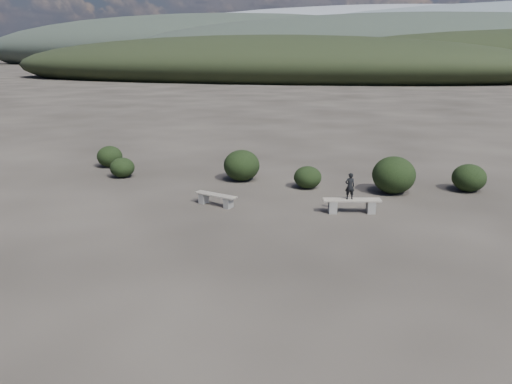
% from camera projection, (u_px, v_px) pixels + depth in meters
% --- Properties ---
extents(ground, '(1200.00, 1200.00, 0.00)m').
position_uv_depth(ground, '(191.00, 272.00, 11.92)').
color(ground, '#28241F').
rests_on(ground, ground).
extents(bench_left, '(1.62, 0.76, 0.40)m').
position_uv_depth(bench_left, '(216.00, 199.00, 17.09)').
color(bench_left, slate).
rests_on(bench_left, ground).
extents(bench_right, '(1.91, 0.89, 0.47)m').
position_uv_depth(bench_right, '(352.00, 205.00, 16.27)').
color(bench_right, slate).
rests_on(bench_right, ground).
extents(seated_person, '(0.38, 0.32, 0.88)m').
position_uv_depth(seated_person, '(350.00, 186.00, 16.11)').
color(seated_person, black).
rests_on(seated_person, bench_right).
extents(shrub_a, '(1.02, 1.02, 0.84)m').
position_uv_depth(shrub_a, '(122.00, 168.00, 20.96)').
color(shrub_a, black).
rests_on(shrub_a, ground).
extents(shrub_b, '(1.47, 1.47, 1.26)m').
position_uv_depth(shrub_b, '(242.00, 165.00, 20.39)').
color(shrub_b, black).
rests_on(shrub_b, ground).
extents(shrub_c, '(1.07, 1.07, 0.86)m').
position_uv_depth(shrub_c, '(308.00, 177.00, 19.26)').
color(shrub_c, black).
rests_on(shrub_c, ground).
extents(shrub_d, '(1.59, 1.59, 1.39)m').
position_uv_depth(shrub_d, '(394.00, 175.00, 18.49)').
color(shrub_d, black).
rests_on(shrub_d, ground).
extents(shrub_e, '(1.25, 1.25, 1.04)m').
position_uv_depth(shrub_e, '(469.00, 178.00, 18.79)').
color(shrub_e, black).
rests_on(shrub_e, ground).
extents(shrub_f, '(1.15, 1.15, 0.97)m').
position_uv_depth(shrub_f, '(110.00, 156.00, 22.88)').
color(shrub_f, black).
rests_on(shrub_f, ground).
extents(mountain_ridges, '(500.00, 400.00, 56.00)m').
position_uv_depth(mountain_ridges, '(388.00, 45.00, 324.66)').
color(mountain_ridges, black).
rests_on(mountain_ridges, ground).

